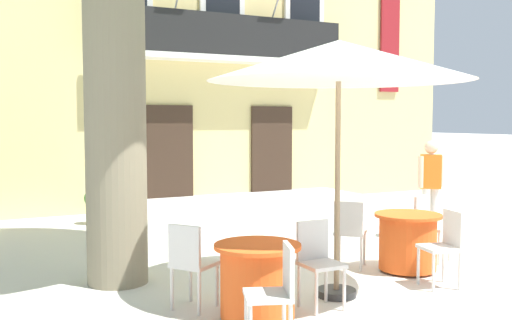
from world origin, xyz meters
TOP-DOWN VIEW (x-y plane):
  - ground_plane at (0.00, 0.00)m, footprint 120.00×120.00m
  - building_facade at (0.49, 6.99)m, footprint 13.00×5.09m
  - entrance_step_platform at (0.49, 3.66)m, footprint 5.74×2.68m
  - cafe_table_near_tree at (-2.43, -2.41)m, footprint 0.86×0.86m
  - cafe_chair_near_tree_0 at (-1.68, -2.34)m, footprint 0.40×0.40m
  - cafe_chair_near_tree_1 at (-2.92, -1.83)m, footprint 0.56×0.56m
  - cafe_chair_near_tree_2 at (-2.63, -3.14)m, footprint 0.52×0.52m
  - cafe_table_middle at (0.17, -1.66)m, footprint 0.86×0.86m
  - cafe_chair_middle_0 at (0.07, -2.41)m, footprint 0.48×0.48m
  - cafe_chair_middle_1 at (0.84, -1.32)m, footprint 0.52×0.52m
  - cafe_chair_middle_2 at (-0.42, -1.18)m, footprint 0.57×0.57m
  - cafe_umbrella at (-1.29, -2.13)m, footprint 2.90×2.90m
  - ground_planter_left at (-2.73, 3.71)m, footprint 0.39×0.39m
  - pedestrian_near_entrance at (1.93, -0.23)m, footprint 0.53×0.39m

SIDE VIEW (x-z plane):
  - ground_plane at x=0.00m, z-range 0.00..0.00m
  - entrance_step_platform at x=0.49m, z-range 0.00..0.25m
  - ground_planter_left at x=-2.73m, z-range 0.04..0.71m
  - cafe_table_near_tree at x=-2.43m, z-range 0.01..0.77m
  - cafe_table_middle at x=0.17m, z-range 0.01..0.77m
  - cafe_chair_near_tree_0 at x=-1.68m, z-range 0.07..0.98m
  - cafe_chair_near_tree_1 at x=-2.92m, z-range 0.07..0.98m
  - cafe_chair_near_tree_2 at x=-2.63m, z-range 0.07..0.98m
  - cafe_chair_middle_0 at x=0.07m, z-range 0.07..0.98m
  - cafe_chair_middle_1 at x=0.84m, z-range 0.07..0.98m
  - cafe_chair_middle_2 at x=-0.42m, z-range 0.07..0.98m
  - pedestrian_near_entrance at x=1.93m, z-range 0.11..1.74m
  - cafe_umbrella at x=-1.29m, z-range 1.19..4.04m
  - building_facade at x=0.49m, z-range 0.00..7.50m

